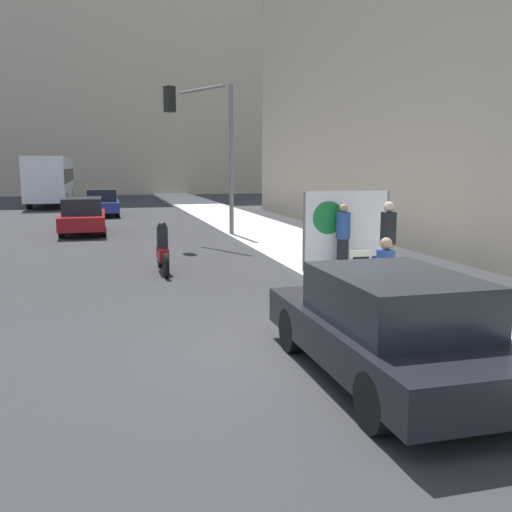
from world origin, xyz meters
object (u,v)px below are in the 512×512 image
Objects in this scene: jogger_on_sidewalk at (388,242)px; traffic_light_pole at (209,133)px; protest_banner at (346,228)px; car_on_road_midblock at (102,202)px; motorcycle_on_road at (163,251)px; city_bus_on_road at (51,178)px; seated_protester at (387,269)px; parked_car_curbside at (389,326)px; car_on_road_nearest at (83,215)px; pedestrian_behind at (343,237)px.

traffic_light_pole is (-2.18, 9.33, 2.76)m from jogger_on_sidewalk.
protest_banner is 0.47× the size of car_on_road_midblock.
city_bus_on_road is at bearing 99.93° from motorcycle_on_road.
seated_protester is 23.90m from car_on_road_midblock.
parked_car_curbside is at bearing -109.23° from protest_banner.
seated_protester is at bearing -83.96° from traffic_light_pole.
car_on_road_midblock is at bearing 97.57° from parked_car_curbside.
car_on_road_nearest reaches higher than motorcycle_on_road.
protest_banner is at bearing -59.53° from car_on_road_nearest.
motorcycle_on_road is at bearing 111.47° from seated_protester.
motorcycle_on_road is (1.50, -18.10, -0.17)m from car_on_road_midblock.
car_on_road_midblock is at bearing 104.99° from pedestrian_behind.
pedestrian_behind is (0.65, 3.44, 0.15)m from seated_protester.
traffic_light_pole is 14.46m from parked_car_curbside.
motorcycle_on_road is (-2.00, 8.18, -0.15)m from parked_car_curbside.
seated_protester is 34.38m from city_bus_on_road.
seated_protester is 0.26× the size of car_on_road_midblock.
traffic_light_pole is at bearing -63.95° from jogger_on_sidewalk.
pedestrian_behind is 20.71m from car_on_road_midblock.
seated_protester is 0.76× the size of pedestrian_behind.
protest_banner is (0.17, 0.24, 0.19)m from pedestrian_behind.
jogger_on_sidewalk is 1.09× the size of pedestrian_behind.
protest_banner is at bearing -73.60° from car_on_road_midblock.
traffic_light_pole reaches higher than city_bus_on_road.
traffic_light_pole is at bearing 104.92° from protest_banner.
protest_banner is at bearing -20.21° from motorcycle_on_road.
jogger_on_sidewalk is at bearing -76.84° from traffic_light_pole.
city_bus_on_road is (-8.39, 33.33, 1.06)m from seated_protester.
car_on_road_nearest is (-4.54, 3.60, -3.12)m from traffic_light_pole.
traffic_light_pole is 1.27× the size of parked_car_curbside.
jogger_on_sidewalk is 22.32m from car_on_road_midblock.
car_on_road_midblock is (0.74, 8.57, 0.01)m from car_on_road_nearest.
city_bus_on_road is (-7.21, 22.13, -1.94)m from traffic_light_pole.
pedestrian_behind is at bearing 71.46° from parked_car_curbside.
parked_car_curbside is 1.98× the size of motorcycle_on_road.
jogger_on_sidewalk is 0.78× the size of protest_banner.
car_on_road_nearest is at bearing -81.80° from city_bus_on_road.
parked_car_curbside is 18.21m from car_on_road_nearest.
pedestrian_behind is at bearing -64.54° from jogger_on_sidewalk.
traffic_light_pole reaches higher than pedestrian_behind.
city_bus_on_road is (-9.21, 29.64, 0.72)m from protest_banner.
city_bus_on_road reaches higher than car_on_road_midblock.
pedestrian_behind is 0.72× the size of protest_banner.
jogger_on_sidewalk is 5.40m from parked_car_curbside.
pedestrian_behind is 0.75× the size of motorcycle_on_road.
car_on_road_nearest is 9.79m from motorcycle_on_road.
car_on_road_nearest is at bearing 118.51° from pedestrian_behind.
car_on_road_nearest reaches higher than seated_protester.
protest_banner is at bearing -75.08° from traffic_light_pole.
traffic_light_pole reaches higher than parked_car_curbside.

